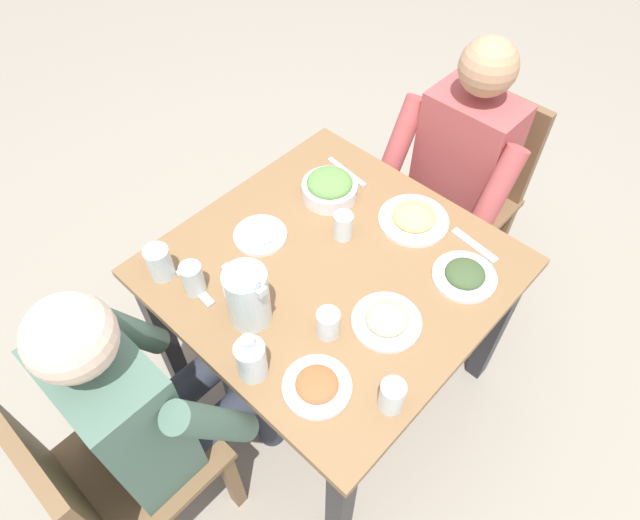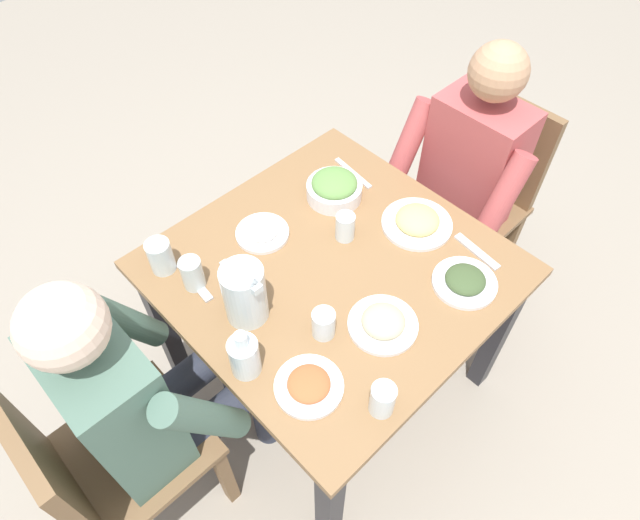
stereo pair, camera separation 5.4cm
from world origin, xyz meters
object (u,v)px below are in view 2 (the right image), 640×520
at_px(dining_table, 332,287).
at_px(chair_near, 478,190).
at_px(diner_near, 454,187).
at_px(oil_carafe, 245,357).
at_px(water_glass_far_left, 324,324).
at_px(salad_bowl, 334,188).
at_px(water_glass_near_left, 383,399).
at_px(chair_far, 101,462).
at_px(water_glass_far_right, 345,227).
at_px(water_glass_by_pitcher, 161,256).
at_px(water_glass_near_right, 192,273).
at_px(diner_far, 151,392).
at_px(plate_yoghurt, 262,231).
at_px(salt_shaker, 152,248).
at_px(plate_fries, 417,221).
at_px(water_pitcher, 244,293).
at_px(plate_dolmas, 465,281).
at_px(plate_rice_curry, 309,385).
at_px(plate_beans, 383,323).

height_order(dining_table, chair_near, chair_near).
relative_size(diner_near, oil_carafe, 7.04).
bearing_deg(water_glass_far_left, salad_bowl, -47.93).
bearing_deg(water_glass_near_left, chair_near, -69.12).
xyz_separation_m(chair_far, water_glass_far_right, (-0.02, -0.93, 0.27)).
xyz_separation_m(chair_far, water_glass_by_pitcher, (0.27, -0.45, 0.28)).
bearing_deg(water_glass_by_pitcher, water_glass_near_right, -165.28).
distance_m(dining_table, diner_far, 0.63).
distance_m(plate_yoghurt, water_glass_by_pitcher, 0.32).
bearing_deg(chair_far, salt_shaker, -53.24).
relative_size(plate_yoghurt, plate_fries, 0.75).
height_order(water_pitcher, plate_dolmas, water_pitcher).
relative_size(chair_far, water_glass_far_left, 9.76).
relative_size(plate_rice_curry, salt_shaker, 3.35).
relative_size(water_glass_near_right, oil_carafe, 0.64).
distance_m(chair_far, water_glass_near_right, 0.58).
bearing_deg(chair_near, dining_table, 89.60).
relative_size(diner_far, salad_bowl, 6.22).
distance_m(salad_bowl, plate_yoghurt, 0.29).
bearing_deg(plate_dolmas, diner_far, 65.20).
xyz_separation_m(dining_table, water_glass_far_right, (0.06, -0.11, 0.16)).
xyz_separation_m(diner_far, water_glass_far_right, (-0.02, -0.73, 0.13)).
bearing_deg(plate_yoghurt, plate_dolmas, -151.70).
bearing_deg(oil_carafe, plate_rice_curry, -152.61).
distance_m(chair_far, oil_carafe, 0.53).
bearing_deg(plate_dolmas, plate_beans, 76.23).
bearing_deg(dining_table, water_glass_near_left, 150.15).
bearing_deg(plate_rice_curry, water_glass_near_right, 1.92).
height_order(plate_beans, water_glass_far_right, water_glass_far_right).
bearing_deg(water_glass_far_right, plate_fries, -122.12).
height_order(chair_near, plate_rice_curry, chair_near).
bearing_deg(plate_beans, oil_carafe, 65.59).
distance_m(chair_far, plate_fries, 1.17).
height_order(water_glass_far_right, water_glass_far_left, water_glass_far_right).
bearing_deg(diner_far, water_glass_far_left, -117.23).
bearing_deg(plate_dolmas, dining_table, 35.77).
bearing_deg(oil_carafe, water_glass_near_left, -151.69).
relative_size(diner_far, plate_yoghurt, 6.80).
bearing_deg(diner_near, water_glass_far_right, 83.04).
relative_size(water_glass_near_right, water_glass_far_right, 1.14).
distance_m(salad_bowl, water_glass_far_right, 0.18).
distance_m(chair_near, water_pitcher, 1.17).
height_order(chair_far, water_glass_far_left, chair_far).
relative_size(chair_near, oil_carafe, 5.25).
xyz_separation_m(water_glass_near_left, water_glass_far_left, (0.26, -0.05, -0.01)).
distance_m(chair_far, diner_far, 0.25).
xyz_separation_m(plate_yoghurt, plate_rice_curry, (-0.49, 0.25, -0.00)).
distance_m(diner_far, plate_yoghurt, 0.58).
xyz_separation_m(water_glass_far_right, oil_carafe, (-0.15, 0.52, 0.01)).
xyz_separation_m(plate_dolmas, water_glass_far_left, (0.17, 0.42, 0.03)).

